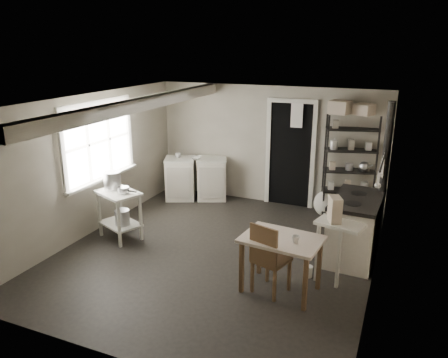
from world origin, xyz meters
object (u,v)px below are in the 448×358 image
at_px(base_cabinets, 196,177).
at_px(chair, 271,257).
at_px(prep_table, 120,215).
at_px(work_table, 281,264).
at_px(shelf_rack, 349,167).
at_px(stockpot, 112,181).
at_px(stove, 355,230).
at_px(flour_sack, 324,203).

distance_m(base_cabinets, chair, 3.72).
relative_size(prep_table, work_table, 0.82).
relative_size(base_cabinets, shelf_rack, 0.68).
bearing_deg(prep_table, stockpot, 153.02).
xyz_separation_m(stockpot, work_table, (3.00, -0.61, -0.56)).
bearing_deg(base_cabinets, shelf_rack, -19.34).
relative_size(stockpot, stove, 0.25).
bearing_deg(prep_table, work_table, -10.49).
height_order(stove, work_table, stove).
bearing_deg(shelf_rack, base_cabinets, 167.67).
distance_m(base_cabinets, work_table, 3.74).
height_order(base_cabinets, chair, chair).
xyz_separation_m(prep_table, stockpot, (-0.16, 0.08, 0.54)).
distance_m(shelf_rack, stove, 1.72).
distance_m(chair, flour_sack, 2.87).
bearing_deg(work_table, stove, 60.61).
distance_m(base_cabinets, shelf_rack, 3.01).
bearing_deg(chair, stove, 75.45).
height_order(stockpot, work_table, stockpot).
height_order(prep_table, stove, stove).
xyz_separation_m(stockpot, stove, (3.75, 0.71, -0.50)).
distance_m(work_table, flour_sack, 2.80).
bearing_deg(shelf_rack, stockpot, -161.91).
distance_m(stove, flour_sack, 1.65).
distance_m(stove, chair, 1.63).
relative_size(stockpot, work_table, 0.30).
bearing_deg(chair, base_cabinets, 148.31).
relative_size(work_table, chair, 1.01).
bearing_deg(chair, stockpot, -176.10).
height_order(stockpot, chair, stockpot).
distance_m(work_table, chair, 0.16).
xyz_separation_m(stove, work_table, (-0.74, -1.32, -0.06)).
height_order(base_cabinets, work_table, base_cabinets).
height_order(prep_table, chair, chair).
height_order(stockpot, flour_sack, stockpot).
bearing_deg(shelf_rack, prep_table, -159.70).
relative_size(prep_table, base_cabinets, 0.62).
xyz_separation_m(shelf_rack, work_table, (-0.40, -2.93, -0.57)).
bearing_deg(shelf_rack, flour_sack, -176.51).
height_order(stockpot, stove, stockpot).
height_order(prep_table, flour_sack, prep_table).
bearing_deg(flour_sack, chair, -92.80).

